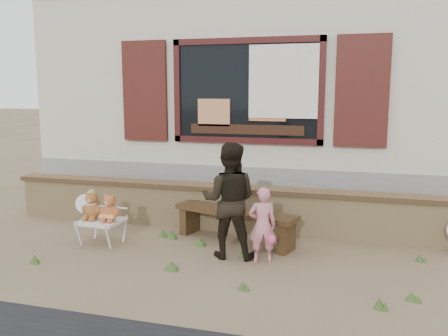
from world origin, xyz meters
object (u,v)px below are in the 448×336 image
(bench, at_px, (235,218))
(teddy_bear_left, at_px, (92,205))
(folding_chair, at_px, (102,222))
(child, at_px, (262,225))
(adult, at_px, (229,200))
(teddy_bear_right, at_px, (110,207))

(bench, height_order, teddy_bear_left, teddy_bear_left)
(folding_chair, xyz_separation_m, child, (2.24, -0.10, 0.16))
(folding_chair, height_order, adult, adult)
(teddy_bear_right, relative_size, adult, 0.26)
(teddy_bear_left, height_order, adult, adult)
(teddy_bear_right, xyz_separation_m, child, (2.10, -0.09, -0.05))
(child, bearing_deg, adult, -30.56)
(bench, bearing_deg, child, -35.61)
(teddy_bear_left, height_order, teddy_bear_right, teddy_bear_left)
(folding_chair, relative_size, child, 0.61)
(folding_chair, xyz_separation_m, adult, (1.80, -0.02, 0.42))
(bench, bearing_deg, folding_chair, -145.47)
(teddy_bear_right, bearing_deg, teddy_bear_left, 180.00)
(bench, bearing_deg, teddy_bear_left, -146.95)
(folding_chair, height_order, teddy_bear_right, teddy_bear_right)
(folding_chair, relative_size, adult, 0.39)
(folding_chair, bearing_deg, child, 0.61)
(adult, bearing_deg, child, 163.29)
(folding_chair, height_order, teddy_bear_left, teddy_bear_left)
(bench, relative_size, teddy_bear_right, 4.81)
(child, relative_size, adult, 0.64)
(folding_chair, bearing_deg, teddy_bear_right, -0.00)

